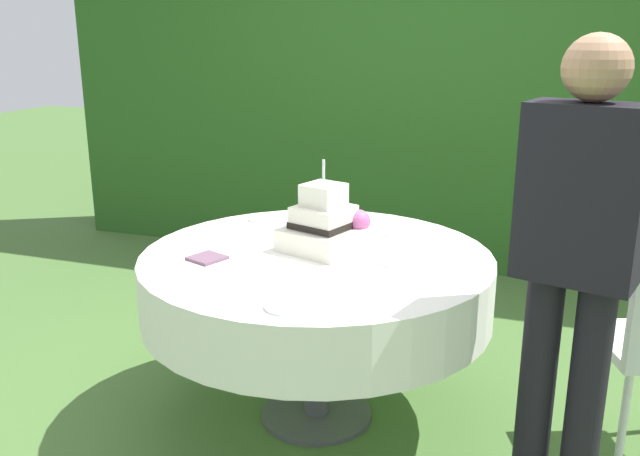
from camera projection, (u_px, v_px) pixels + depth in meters
The scene contains 10 objects.
ground_plane at pixel (317, 415), 2.94m from camera, with size 20.00×20.00×0.00m, color #476B33.
foliage_hedge at pixel (430, 75), 4.69m from camera, with size 5.42×0.54×2.62m, color #28561E.
cake_table at pixel (316, 282), 2.77m from camera, with size 1.42×1.42×0.74m.
wedding_cake at pixel (326, 226), 2.76m from camera, with size 0.37×0.37×0.37m.
serving_plate_near at pixel (395, 263), 2.61m from camera, with size 0.11×0.11×0.01m, color white.
serving_plate_far at pixel (400, 235), 2.96m from camera, with size 0.13×0.13×0.01m, color white.
serving_plate_left at pixel (286, 306), 2.20m from camera, with size 0.14×0.14×0.01m, color white.
serving_plate_right at pixel (263, 219), 3.22m from camera, with size 0.13×0.13×0.01m, color white.
napkin_stack at pixel (207, 258), 2.66m from camera, with size 0.12×0.12×0.01m, color #6B4C60.
standing_person at pixel (576, 255), 2.12m from camera, with size 0.40×0.29×1.60m.
Camera 1 is at (0.88, -2.44, 1.60)m, focal length 38.05 mm.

